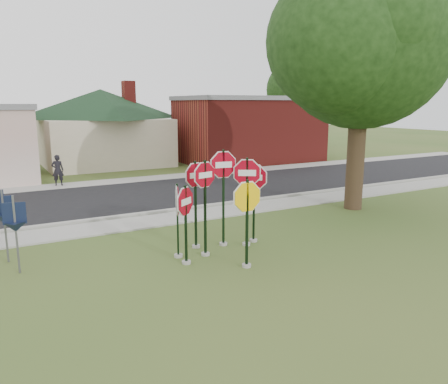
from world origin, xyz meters
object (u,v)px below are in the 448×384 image
oak_tree (363,38)px  pedestrian (58,170)px  stop_sign_yellow (247,212)px  stop_sign_left (186,215)px  stop_sign_center (205,195)px

oak_tree → pedestrian: oak_tree is taller
stop_sign_yellow → stop_sign_left: (-1.28, 0.99, -0.14)m
stop_sign_yellow → oak_tree: bearing=25.3°
stop_sign_center → stop_sign_left: (-0.74, -0.33, -0.38)m
stop_sign_left → pedestrian: size_ratio=1.40×
stop_sign_left → oak_tree: size_ratio=0.21×
stop_sign_center → stop_sign_left: size_ratio=1.25×
stop_sign_yellow → stop_sign_left: 1.62m
stop_sign_left → pedestrian: (-1.18, 13.38, -0.49)m
stop_sign_yellow → stop_sign_left: stop_sign_yellow is taller
stop_sign_center → stop_sign_left: bearing=-155.9°
stop_sign_left → oak_tree: oak_tree is taller
oak_tree → stop_sign_center: bearing=-164.8°
stop_sign_left → stop_sign_yellow: bearing=-37.7°
stop_sign_center → pedestrian: size_ratio=1.75×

